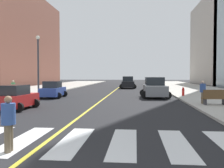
# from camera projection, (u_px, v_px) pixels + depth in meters

# --- Properties ---
(crosswalk_paint) EXTENTS (13.50, 4.00, 0.01)m
(crosswalk_paint) POSITION_uv_depth(u_px,v_px,m) (48.00, 140.00, 8.88)
(crosswalk_paint) COLOR silver
(crosswalk_paint) RESTS_ON ground
(lane_divider_paint) EXTENTS (0.16, 80.00, 0.01)m
(lane_divider_paint) POSITION_uv_depth(u_px,v_px,m) (118.00, 88.00, 44.69)
(lane_divider_paint) COLOR yellow
(lane_divider_paint) RESTS_ON ground
(low_rise_brick_west) EXTENTS (16.00, 32.00, 20.48)m
(low_rise_brick_west) POSITION_uv_depth(u_px,v_px,m) (4.00, 40.00, 56.72)
(low_rise_brick_west) COLOR brown
(low_rise_brick_west) RESTS_ON ground
(car_gray_nearest) EXTENTS (3.03, 4.76, 2.10)m
(car_gray_nearest) POSITION_uv_depth(u_px,v_px,m) (155.00, 88.00, 25.48)
(car_gray_nearest) COLOR slate
(car_gray_nearest) RESTS_ON ground
(car_blue_second) EXTENTS (2.46, 3.87, 1.71)m
(car_blue_second) POSITION_uv_depth(u_px,v_px,m) (53.00, 90.00, 25.33)
(car_blue_second) COLOR #2D479E
(car_blue_second) RESTS_ON ground
(car_red_third) EXTENTS (2.44, 3.81, 1.67)m
(car_red_third) POSITION_uv_depth(u_px,v_px,m) (15.00, 98.00, 16.76)
(car_red_third) COLOR red
(car_red_third) RESTS_ON ground
(car_black_fourth) EXTENTS (2.99, 4.69, 2.06)m
(car_black_fourth) POSITION_uv_depth(u_px,v_px,m) (128.00, 83.00, 42.68)
(car_black_fourth) COLOR black
(car_black_fourth) RESTS_ON ground
(park_bench) EXTENTS (1.83, 0.66, 1.12)m
(park_bench) POSITION_uv_depth(u_px,v_px,m) (215.00, 98.00, 18.03)
(park_bench) COLOR brown
(park_bench) RESTS_ON sidewalk_kerb_east
(pedestrian_crossing) EXTENTS (0.43, 0.43, 1.72)m
(pedestrian_crossing) POSITION_uv_depth(u_px,v_px,m) (8.00, 121.00, 7.53)
(pedestrian_crossing) COLOR brown
(pedestrian_crossing) RESTS_ON ground
(pedestrian_waiting_east) EXTENTS (0.43, 0.43, 1.76)m
(pedestrian_waiting_east) POSITION_uv_depth(u_px,v_px,m) (203.00, 91.00, 18.91)
(pedestrian_waiting_east) COLOR brown
(pedestrian_waiting_east) RESTS_ON sidewalk_kerb_east
(pedestrian_walking_west) EXTENTS (0.41, 0.41, 1.65)m
(pedestrian_walking_west) POSITION_uv_depth(u_px,v_px,m) (13.00, 88.00, 24.82)
(pedestrian_walking_west) COLOR #232847
(pedestrian_walking_west) RESTS_ON sidewalk_kerb_west
(fire_hydrant) EXTENTS (0.26, 0.26, 0.89)m
(fire_hydrant) POSITION_uv_depth(u_px,v_px,m) (183.00, 92.00, 26.04)
(fire_hydrant) COLOR red
(fire_hydrant) RESTS_ON sidewalk_kerb_east
(street_lamp) EXTENTS (0.44, 0.44, 6.63)m
(street_lamp) POSITION_uv_depth(u_px,v_px,m) (38.00, 59.00, 28.12)
(street_lamp) COLOR #38383D
(street_lamp) RESTS_ON sidewalk_kerb_west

